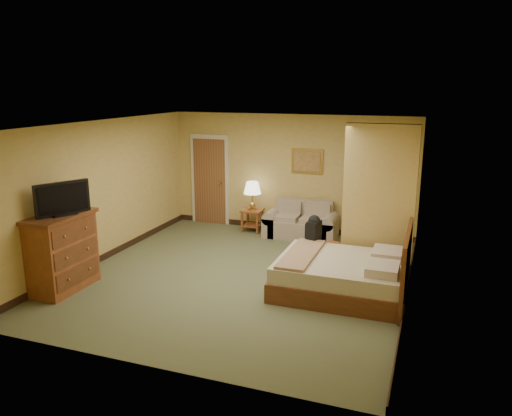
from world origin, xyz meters
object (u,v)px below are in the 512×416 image
at_px(coffee_table, 336,253).
at_px(dresser, 62,252).
at_px(loveseat, 301,226).
at_px(bed, 346,275).

distance_m(coffee_table, dresser, 4.62).
distance_m(loveseat, bed, 3.03).
bearing_deg(coffee_table, loveseat, 123.52).
xyz_separation_m(loveseat, dresser, (-2.86, -4.03, 0.37)).
relative_size(loveseat, bed, 0.76).
xyz_separation_m(loveseat, bed, (1.44, -2.67, 0.05)).
relative_size(loveseat, dresser, 1.25).
height_order(coffee_table, bed, bed).
relative_size(coffee_table, dresser, 0.64).
bearing_deg(loveseat, dresser, -125.30).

